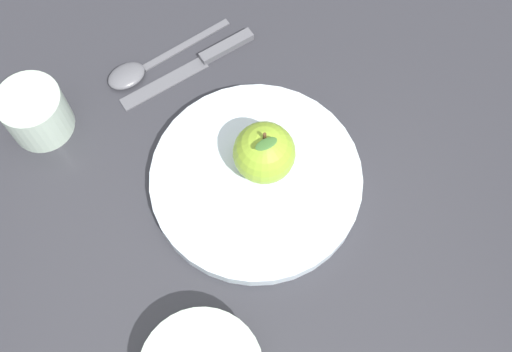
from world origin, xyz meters
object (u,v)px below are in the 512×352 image
(apple, at_px, (264,153))
(spoon, at_px, (140,69))
(dinner_plate, at_px, (256,179))
(cup, at_px, (35,111))
(knife, at_px, (202,61))

(apple, bearing_deg, spoon, -140.51)
(dinner_plate, height_order, cup, cup)
(dinner_plate, xyz_separation_m, knife, (-0.17, -0.04, -0.01))
(knife, bearing_deg, dinner_plate, 13.87)
(cup, bearing_deg, spoon, 115.91)
(dinner_plate, relative_size, apple, 3.01)
(dinner_plate, distance_m, cup, 0.26)
(cup, relative_size, knife, 0.41)
(dinner_plate, relative_size, cup, 3.24)
(dinner_plate, height_order, knife, dinner_plate)
(cup, bearing_deg, knife, 106.48)
(spoon, bearing_deg, dinner_plate, 35.11)
(knife, bearing_deg, spoon, -89.95)
(apple, xyz_separation_m, spoon, (-0.16, -0.13, -0.05))
(cup, bearing_deg, dinner_plate, 65.06)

